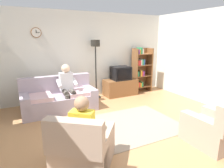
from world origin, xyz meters
name	(u,v)px	position (x,y,z in m)	size (l,w,h in m)	color
ground_plane	(131,128)	(0.00, 0.00, 0.00)	(12.00, 12.00, 0.00)	#B27F51
back_wall_assembly	(88,56)	(0.00, 2.66, 1.35)	(6.20, 0.17, 2.70)	silver
right_wall	(223,59)	(2.86, 0.00, 1.35)	(0.12, 5.80, 2.70)	silver
couch	(59,99)	(-1.17, 1.75, 0.31)	(1.91, 0.90, 0.90)	#A899A8
tv_stand	(120,87)	(0.99, 2.25, 0.27)	(1.10, 0.56, 0.54)	brown
tv	(121,73)	(0.99, 2.23, 0.76)	(0.60, 0.49, 0.44)	black
bookshelf	(141,69)	(1.85, 2.32, 0.81)	(0.68, 0.36, 1.59)	brown
floor_lamp	(96,53)	(0.15, 2.35, 1.45)	(0.28, 0.28, 1.85)	black
armchair_near_window	(83,149)	(-1.33, -0.75, 0.29)	(1.17, 1.19, 0.90)	tan
armchair_near_bookshelf	(214,130)	(1.01, -1.23, 0.29)	(0.80, 0.88, 0.90)	tan
area_rug	(129,125)	(0.03, 0.13, 0.01)	(2.20, 1.70, 0.01)	gray
person_on_couch	(67,85)	(-0.95, 1.64, 0.70)	(0.51, 0.54, 1.24)	silver
person_in_left_armchair	(85,127)	(-1.27, -0.67, 0.60)	(0.62, 0.64, 1.12)	yellow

